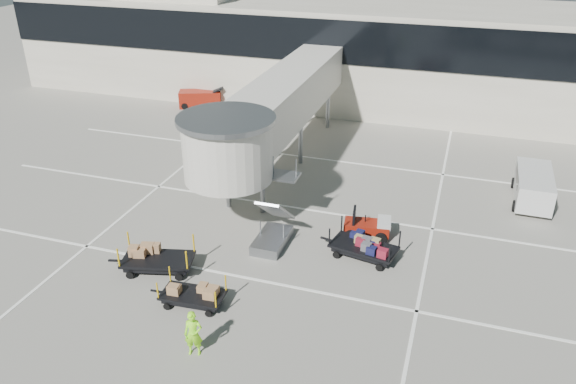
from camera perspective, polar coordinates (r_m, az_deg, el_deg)
name	(u,v)px	position (r m, az deg, el deg)	size (l,w,h in m)	color
ground	(263,312)	(23.62, -2.52, -12.08)	(140.00, 140.00, 0.00)	#A19E90
lane_markings	(311,207)	(31.21, 2.31, -1.53)	(40.00, 30.00, 0.02)	white
terminal	(384,53)	(48.78, 9.69, 13.78)	(64.00, 12.11, 15.20)	beige
jet_bridge	(271,111)	(32.99, -1.70, 8.19)	(5.70, 20.40, 6.03)	beige
baggage_tug	(368,227)	(28.50, 8.13, -3.53)	(2.42, 1.73, 1.50)	maroon
suitcase_cart	(364,247)	(26.86, 7.75, -5.54)	(3.90, 2.11, 1.49)	black
box_cart_near	(193,295)	(24.03, -9.62, -10.26)	(3.28, 1.49, 1.27)	black
box_cart_far	(155,260)	(26.42, -13.34, -6.71)	(4.01, 2.33, 1.54)	black
ground_worker	(193,334)	(21.45, -9.60, -14.00)	(0.68, 0.45, 1.87)	#8BF81A
minivan	(534,184)	(34.32, 23.68, 0.75)	(2.06, 4.58, 1.73)	silver
belt_loader	(201,99)	(47.88, -8.86, 9.34)	(3.90, 2.56, 1.77)	maroon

